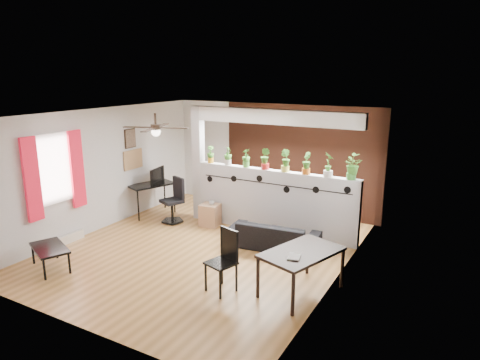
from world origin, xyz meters
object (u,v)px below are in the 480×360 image
Objects in this scene: computer_desk at (151,187)px; coffee_table at (50,249)px; potted_plant_2 at (246,157)px; dining_table at (302,255)px; ceiling_fan at (156,129)px; sofa at (274,235)px; potted_plant_0 at (211,154)px; potted_plant_4 at (285,160)px; cube_shelf at (210,215)px; potted_plant_6 at (328,164)px; office_chair at (174,203)px; folding_chair at (225,255)px; potted_plant_1 at (228,155)px; potted_plant_3 at (265,158)px; potted_plant_5 at (306,163)px; cup at (212,203)px; potted_plant_7 at (352,166)px.

computer_desk reaches higher than coffee_table.
dining_table is (2.13, -2.18, -0.94)m from potted_plant_2.
ceiling_fan reaches higher than coffee_table.
potted_plant_0 is at bearing -27.51° from sofa.
potted_plant_0 is 1.81m from potted_plant_4.
potted_plant_2 is at bearing -42.65° from sofa.
computer_desk is at bearing 97.19° from coffee_table.
coffee_table is (-1.98, -3.49, -1.20)m from potted_plant_2.
ceiling_fan is 1.95m from potted_plant_0.
computer_desk reaches higher than cube_shelf.
ceiling_fan is at bearing -146.59° from potted_plant_6.
sofa is at bearing 128.02° from dining_table.
office_chair is at bearing -173.54° from cube_shelf.
coffee_table is at bearing -82.81° from computer_desk.
potted_plant_0 is 0.38× the size of folding_chair.
coffee_table is at bearing -113.57° from potted_plant_1.
ceiling_fan reaches higher than potted_plant_4.
potted_plant_3 is at bearing 0.00° from potted_plant_0.
potted_plant_3 is (1.35, 0.00, 0.04)m from potted_plant_0.
folding_chair is at bearing -105.74° from potted_plant_6.
potted_plant_5 is 0.45× the size of folding_chair.
potted_plant_6 reaches higher than potted_plant_0.
computer_desk is 0.81× the size of dining_table.
potted_plant_0 is at bearing 144.28° from dining_table.
sofa is at bearing -5.20° from office_chair.
potted_plant_0 is at bearing 111.26° from cube_shelf.
cup is (-1.70, 0.43, 0.29)m from sofa.
potted_plant_3 and potted_plant_4 have the same top height.
potted_plant_6 is at bearing 74.26° from folding_chair.
coffee_table is at bearing -119.49° from potted_plant_2.
potted_plant_1 is at bearing 139.81° from dining_table.
cube_shelf is at bearing 12.87° from office_chair.
potted_plant_1 reaches higher than sofa.
potted_plant_0 is 0.77× the size of cube_shelf.
potted_plant_2 is 2.55m from computer_desk.
potted_plant_1 is 2.71m from potted_plant_7.
ceiling_fan is 2.38m from potted_plant_3.
coffee_table is at bearing -124.79° from potted_plant_3.
ceiling_fan is 2.61× the size of potted_plant_4.
potted_plant_3 is at bearing 180.00° from potted_plant_5.
potted_plant_6 is 2.94m from folding_chair.
potted_plant_3 reaches higher than potted_plant_0.
office_chair is (-2.46, -0.53, -1.15)m from potted_plant_4.
dining_table is (3.69, -1.65, 0.17)m from office_chair.
potted_plant_1 is at bearing 75.32° from ceiling_fan.
potted_plant_6 reaches higher than cup.
potted_plant_6 is (1.81, 0.00, 0.05)m from potted_plant_2.
dining_table reaches higher than sofa.
potted_plant_6 is at bearing 7.81° from cup.
potted_plant_6 reaches higher than potted_plant_5.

